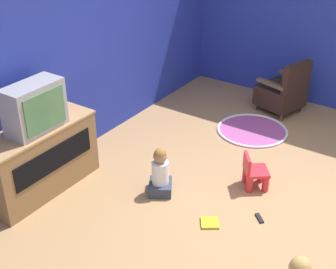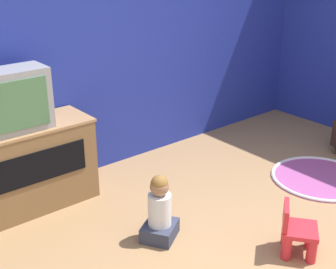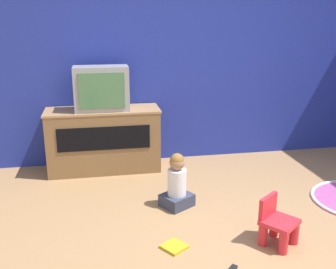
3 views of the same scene
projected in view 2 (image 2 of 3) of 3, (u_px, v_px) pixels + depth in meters
ground_plane at (302, 269)px, 3.45m from camera, size 30.00×30.00×0.00m
wall_back at (103, 29)px, 4.60m from camera, size 5.83×0.12×2.89m
tv_cabinet at (17, 169)px, 4.08m from camera, size 1.37×0.50×0.77m
television at (9, 101)px, 3.81m from camera, size 0.64×0.32×0.52m
yellow_kid_chair at (297, 233)px, 3.57m from camera, size 0.38×0.38×0.41m
play_mat at (320, 178)px, 4.77m from camera, size 0.99×0.99×0.04m
child_watching_center at (160, 211)px, 3.73m from camera, size 0.38×0.36×0.56m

